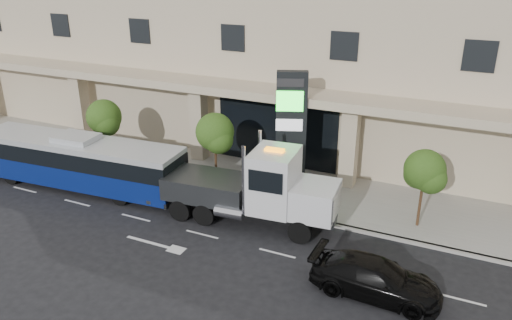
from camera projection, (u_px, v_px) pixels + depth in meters
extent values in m
plane|color=black|center=(217.00, 221.00, 25.79)|extent=(120.00, 120.00, 0.00)
cube|color=gray|center=(257.00, 182.00, 29.96)|extent=(120.00, 6.00, 0.15)
cube|color=gray|center=(234.00, 203.00, 27.44)|extent=(120.00, 0.30, 0.15)
cube|color=#BFAB8F|center=(270.00, 92.00, 29.50)|extent=(60.00, 2.80, 0.50)
cube|color=black|center=(277.00, 135.00, 31.66)|extent=(8.00, 0.12, 4.00)
cube|color=#BFAB8F|center=(80.00, 105.00, 36.30)|extent=(0.90, 0.90, 4.90)
cube|color=#BFAB8F|center=(199.00, 123.00, 32.44)|extent=(0.90, 0.90, 4.90)
cube|color=#BFAB8F|center=(349.00, 146.00, 28.57)|extent=(0.90, 0.90, 4.90)
cylinder|color=#422B19|center=(107.00, 142.00, 32.09)|extent=(0.14, 0.14, 2.80)
sphere|color=#224313|center=(104.00, 117.00, 31.43)|extent=(2.20, 2.20, 2.20)
sphere|color=#224313|center=(107.00, 123.00, 31.25)|extent=(1.65, 1.65, 1.65)
sphere|color=#224313|center=(103.00, 121.00, 31.86)|extent=(1.54, 1.54, 1.54)
cylinder|color=#422B19|center=(216.00, 161.00, 28.97)|extent=(0.14, 0.14, 2.94)
sphere|color=#224313|center=(215.00, 132.00, 28.27)|extent=(2.20, 2.20, 2.20)
sphere|color=#224313|center=(219.00, 139.00, 28.10)|extent=(1.65, 1.65, 1.65)
sphere|color=#224313|center=(212.00, 137.00, 28.72)|extent=(1.54, 1.54, 1.54)
cylinder|color=#422B19|center=(420.00, 201.00, 24.56)|extent=(0.14, 0.14, 2.73)
sphere|color=#224313|center=(425.00, 170.00, 23.92)|extent=(2.00, 2.00, 2.00)
sphere|color=#224313|center=(431.00, 178.00, 23.73)|extent=(1.50, 1.50, 1.50)
sphere|color=#224313|center=(418.00, 175.00, 24.35)|extent=(1.40, 1.40, 1.40)
cylinder|color=black|center=(11.00, 175.00, 29.76)|extent=(1.09, 0.40, 1.07)
cylinder|color=black|center=(39.00, 162.00, 31.69)|extent=(1.09, 0.40, 1.07)
cylinder|color=black|center=(120.00, 196.00, 27.26)|extent=(1.09, 0.40, 1.07)
cylinder|color=black|center=(142.00, 180.00, 29.19)|extent=(1.09, 0.40, 1.07)
cube|color=navy|center=(81.00, 171.00, 29.15)|extent=(12.95, 3.57, 1.28)
cube|color=black|center=(78.00, 153.00, 28.72)|extent=(12.96, 3.62, 0.96)
cube|color=#B8BCC1|center=(77.00, 143.00, 28.48)|extent=(12.95, 3.57, 0.32)
cube|color=#B8BCC1|center=(76.00, 138.00, 28.35)|extent=(2.46, 1.87, 0.32)
cube|color=#2D3033|center=(0.00, 165.00, 31.42)|extent=(0.33, 2.67, 0.32)
cube|color=#2D3033|center=(177.00, 197.00, 27.29)|extent=(0.33, 2.67, 0.32)
cube|color=#2D3033|center=(249.00, 207.00, 25.43)|extent=(8.93, 1.77, 0.42)
cube|color=silver|center=(315.00, 200.00, 23.98)|extent=(2.28, 2.57, 1.57)
cube|color=silver|center=(337.00, 203.00, 23.65)|extent=(0.25, 2.09, 1.25)
cube|color=silver|center=(274.00, 180.00, 24.36)|extent=(2.30, 2.77, 3.03)
cube|color=black|center=(294.00, 174.00, 23.86)|extent=(0.29, 2.30, 1.25)
cylinder|color=silver|center=(244.00, 181.00, 23.62)|extent=(0.20, 0.20, 3.55)
cylinder|color=silver|center=(260.00, 163.00, 25.62)|extent=(0.20, 0.20, 3.55)
cube|color=#2D3033|center=(209.00, 186.00, 25.84)|extent=(4.58, 2.86, 1.15)
cube|color=#2D3033|center=(167.00, 190.00, 26.87)|extent=(1.69, 0.43, 0.23)
cube|color=#2D3033|center=(157.00, 195.00, 27.23)|extent=(0.42, 1.89, 0.19)
cube|color=orange|center=(275.00, 150.00, 23.76)|extent=(0.97, 0.44, 0.15)
cylinder|color=black|center=(300.00, 232.00, 23.64)|extent=(1.17, 0.43, 1.15)
cylinder|color=black|center=(311.00, 211.00, 25.54)|extent=(1.17, 0.43, 1.15)
cylinder|color=black|center=(204.00, 214.00, 25.22)|extent=(1.17, 0.43, 1.15)
cylinder|color=black|center=(222.00, 196.00, 27.12)|extent=(1.17, 0.43, 1.15)
cylinder|color=black|center=(180.00, 210.00, 25.65)|extent=(1.17, 0.43, 1.15)
cylinder|color=black|center=(199.00, 192.00, 27.55)|extent=(1.17, 0.43, 1.15)
imported|color=black|center=(375.00, 278.00, 19.97)|extent=(5.29, 2.23, 1.52)
cube|color=black|center=(291.00, 131.00, 28.03)|extent=(1.79, 1.15, 6.81)
cube|color=#24D930|center=(290.00, 101.00, 27.06)|extent=(1.40, 0.59, 1.14)
cube|color=silver|center=(289.00, 125.00, 27.59)|extent=(1.40, 0.59, 0.68)
cube|color=#262628|center=(290.00, 83.00, 26.67)|extent=(1.40, 0.59, 0.45)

